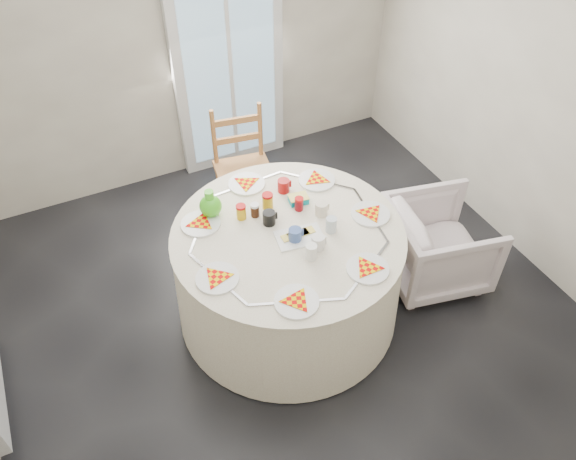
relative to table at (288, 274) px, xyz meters
name	(u,v)px	position (x,y,z in m)	size (l,w,h in m)	color
floor	(286,312)	(-0.03, -0.03, -0.38)	(4.00, 4.00, 0.00)	black
wall_back	(178,36)	(-0.03, 1.97, 0.93)	(4.00, 0.02, 2.60)	#BCB5A3
wall_right	(545,94)	(1.97, -0.03, 0.93)	(0.02, 4.00, 2.60)	#BCB5A3
glass_door	(228,58)	(0.37, 1.92, 0.68)	(1.00, 0.08, 2.10)	silver
table	(288,274)	(0.00, 0.00, 0.00)	(1.58, 1.58, 0.80)	white
wooden_chair	(244,173)	(0.13, 1.08, 0.09)	(0.45, 0.42, 1.00)	#A96939
armchair	(439,238)	(1.16, -0.18, 0.02)	(0.70, 0.66, 0.72)	silver
place_settings	(288,233)	(0.00, 0.00, 0.40)	(1.42, 1.42, 0.03)	white
jar_cluster	(269,209)	(-0.03, 0.22, 0.45)	(0.44, 0.22, 0.13)	brown
butter_tub	(298,201)	(0.20, 0.24, 0.41)	(0.13, 0.09, 0.05)	#038697
green_pitcher	(210,204)	(-0.38, 0.39, 0.49)	(0.15, 0.15, 0.19)	#43C61F
cheese_platter	(300,238)	(0.05, -0.07, 0.40)	(0.30, 0.19, 0.04)	silver
mugs_glasses	(302,222)	(0.11, 0.02, 0.44)	(0.63, 0.63, 0.12)	#9A9999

